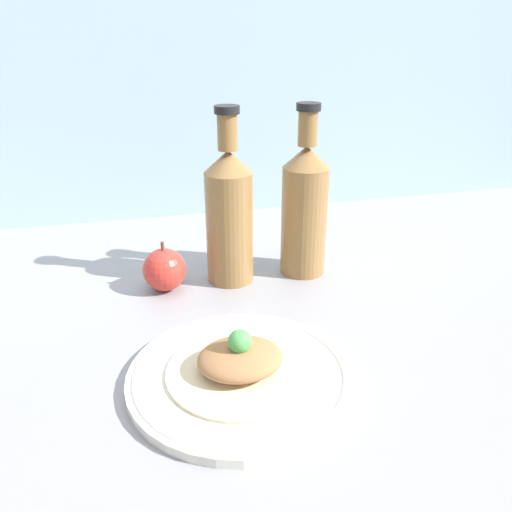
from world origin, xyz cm
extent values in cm
cube|color=gray|center=(0.00, 0.00, -2.00)|extent=(180.00, 110.00, 4.00)
cube|color=#9EBCCC|center=(0.00, 53.50, 40.00)|extent=(180.00, 3.00, 80.00)
cylinder|color=silver|center=(-9.19, -10.12, 0.61)|extent=(27.54, 27.54, 1.22)
torus|color=silver|center=(-9.19, -10.12, 1.03)|extent=(26.19, 26.19, 0.85)
cylinder|color=beige|center=(-9.19, -10.12, 1.42)|extent=(18.01, 18.01, 0.40)
ellipsoid|color=#9E6B42|center=(-9.19, -10.12, 3.19)|extent=(10.39, 8.83, 3.14)
sphere|color=#4CA34C|center=(-9.19, -10.12, 5.62)|extent=(2.87, 2.87, 2.87)
cylinder|color=olive|center=(-4.77, 17.14, 9.36)|extent=(7.82, 7.82, 18.72)
cone|color=olive|center=(-4.77, 17.14, 20.48)|extent=(7.82, 7.82, 3.52)
cylinder|color=olive|center=(-4.77, 17.14, 24.99)|extent=(3.13, 3.13, 5.49)
cylinder|color=black|center=(-4.77, 17.14, 28.33)|extent=(3.91, 3.91, 1.20)
cylinder|color=olive|center=(8.19, 17.14, 9.36)|extent=(7.82, 7.82, 18.72)
cone|color=olive|center=(8.19, 17.14, 20.48)|extent=(7.82, 7.82, 3.52)
cylinder|color=olive|center=(8.19, 17.14, 24.99)|extent=(3.13, 3.13, 5.49)
cylinder|color=black|center=(8.19, 17.14, 28.33)|extent=(3.91, 3.91, 1.20)
sphere|color=red|center=(-15.95, 16.09, 3.53)|extent=(7.06, 7.06, 7.06)
cylinder|color=brown|center=(-15.95, 16.09, 7.62)|extent=(0.57, 0.57, 1.59)
camera|label=1|loc=(-19.52, -58.50, 38.98)|focal=35.00mm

